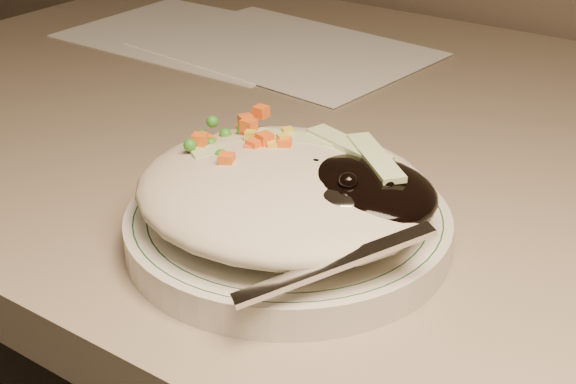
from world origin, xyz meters
The scene contains 5 objects.
desk centered at (0.00, 1.38, 0.54)m, with size 1.40×0.70×0.74m.
plate centered at (-0.10, 1.18, 0.75)m, with size 0.21×0.21×0.02m, color silver.
plate_rim centered at (-0.10, 1.18, 0.76)m, with size 0.20×0.20×0.00m.
meal centered at (-0.10, 1.18, 0.78)m, with size 0.21×0.19×0.05m.
papers centered at (-0.39, 1.50, 0.74)m, with size 0.42×0.24×0.00m.
Camera 1 is at (0.16, 0.81, 1.01)m, focal length 50.00 mm.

